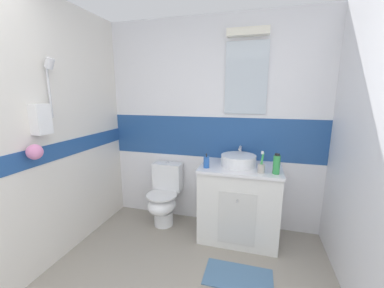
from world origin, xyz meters
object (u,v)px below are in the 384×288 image
Objects in this scene: toilet at (164,197)px; toothbrush_cup at (261,167)px; mouthwash_bottle at (277,164)px; sink_basin at (238,160)px; soap_dispenser at (206,162)px.

toothbrush_cup is (1.14, -0.20, 0.55)m from toilet.
mouthwash_bottle is at bearing -8.89° from toilet.
soap_dispenser is (-0.32, -0.19, -0.00)m from sink_basin.
toilet is (-0.90, 0.01, -0.55)m from sink_basin.
toothbrush_cup is at bearing -10.10° from toilet.
toothbrush_cup is 0.56m from soap_dispenser.
toilet is at bearing 171.11° from mouthwash_bottle.
toothbrush_cup is at bearing -178.98° from mouthwash_bottle.
soap_dispenser is at bearing -149.86° from sink_basin.
toothbrush_cup reaches higher than sink_basin.
sink_basin is 0.55× the size of toilet.
soap_dispenser is (-0.56, 0.01, 0.00)m from toothbrush_cup.
sink_basin is 0.31m from toothbrush_cup.
mouthwash_bottle is at bearing 1.02° from toothbrush_cup.
toothbrush_cup is (0.24, -0.20, -0.00)m from sink_basin.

